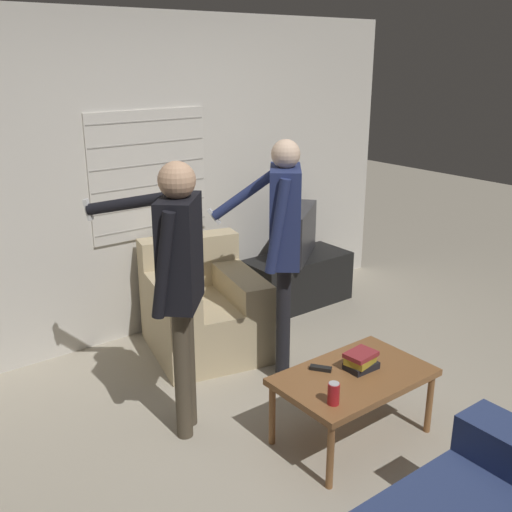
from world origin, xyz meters
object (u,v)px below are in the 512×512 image
Objects in this scene: soda_can at (334,393)px; armchair_beige at (202,309)px; tv at (298,233)px; person_left_standing at (178,269)px; spare_remote at (321,368)px; coffee_table at (354,380)px; person_right_standing at (283,233)px; book_stack at (361,361)px.

armchair_beige is at bearing 81.61° from soda_can.
person_left_standing is (-1.88, -1.09, 0.38)m from tv.
spare_remote is (0.20, 0.31, -0.05)m from soda_can.
spare_remote is at bearing 129.46° from coffee_table.
tv is at bearing -16.88° from person_left_standing.
tv is at bearing 16.77° from spare_remote.
tv is (1.19, 0.23, 0.35)m from armchair_beige.
coffee_table is 0.37m from soda_can.
armchair_beige is 1.06m from person_right_standing.
person_right_standing reaches higher than tv.
person_right_standing is (0.91, 0.15, 0.02)m from person_left_standing.
tv reaches higher than soda_can.
spare_remote is (-0.27, -0.69, -0.64)m from person_right_standing.
coffee_table is 1.31× the size of tv.
soda_can is at bearing -165.41° from person_right_standing.
armchair_beige is 1.41m from spare_remote.
armchair_beige is 1.33m from person_left_standing.
coffee_table is 7.15× the size of spare_remote.
book_stack is at bearing -86.08° from person_left_standing.
book_stack is (0.83, -0.67, -0.57)m from person_left_standing.
person_right_standing reaches higher than spare_remote.
person_right_standing reaches higher than person_left_standing.
soda_can is 0.98× the size of spare_remote.
person_left_standing is at bearing 137.74° from coffee_table.
coffee_table is at bearing -89.34° from person_left_standing.
armchair_beige is 5.26× the size of book_stack.
spare_remote is (-1.25, -1.63, -0.24)m from tv.
book_stack is (0.14, -1.54, 0.16)m from armchair_beige.
person_left_standing is 8.35× the size of book_stack.
tv is at bearing 57.92° from coffee_table.
soda_can is at bearing 15.42° from tv.
armchair_beige is 1.56m from book_stack.
tv is 2.42m from soda_can.
person_left_standing reaches higher than tv.
tv is (1.12, 1.79, 0.30)m from coffee_table.
book_stack is (-0.07, -0.83, -0.59)m from person_right_standing.
soda_can reaches higher than coffee_table.
tv is 2.07m from spare_remote.
armchair_beige is at bearing 51.81° from spare_remote.
soda_can is at bearing -154.56° from coffee_table.
person_left_standing is at bearing 141.00° from book_stack.
person_right_standing is at bearing 6.05° from tv.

